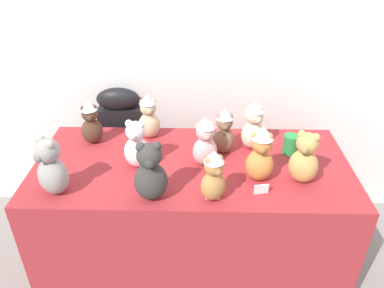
% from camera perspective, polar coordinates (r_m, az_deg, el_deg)
% --- Properties ---
extents(wall_back, '(7.00, 0.08, 2.60)m').
position_cam_1_polar(wall_back, '(2.38, 0.39, 17.02)').
color(wall_back, white).
rests_on(wall_back, ground_plane).
extents(display_table, '(1.69, 0.78, 0.75)m').
position_cam_1_polar(display_table, '(2.25, 0.00, -10.86)').
color(display_table, maroon).
rests_on(display_table, ground_plane).
extents(instrument_case, '(0.28, 0.13, 0.96)m').
position_cam_1_polar(instrument_case, '(2.65, -10.30, -1.18)').
color(instrument_case, black).
rests_on(instrument_case, ground_plane).
extents(teddy_bear_honey, '(0.18, 0.17, 0.28)m').
position_cam_1_polar(teddy_bear_honey, '(1.89, 16.75, -2.21)').
color(teddy_bear_honey, tan).
rests_on(teddy_bear_honey, display_table).
extents(teddy_bear_charcoal, '(0.17, 0.15, 0.30)m').
position_cam_1_polar(teddy_bear_charcoal, '(1.71, -6.35, -4.46)').
color(teddy_bear_charcoal, '#383533').
rests_on(teddy_bear_charcoal, display_table).
extents(teddy_bear_sand, '(0.15, 0.14, 0.28)m').
position_cam_1_polar(teddy_bear_sand, '(2.21, -6.60, 4.19)').
color(teddy_bear_sand, '#CCB78E').
rests_on(teddy_bear_sand, display_table).
extents(teddy_bear_mocha, '(0.13, 0.11, 0.27)m').
position_cam_1_polar(teddy_bear_mocha, '(2.06, 4.91, 1.96)').
color(teddy_bear_mocha, '#7F6047').
rests_on(teddy_bear_mocha, display_table).
extents(teddy_bear_blush, '(0.15, 0.13, 0.29)m').
position_cam_1_polar(teddy_bear_blush, '(1.94, 2.02, 0.36)').
color(teddy_bear_blush, beige).
rests_on(teddy_bear_blush, display_table).
extents(teddy_bear_cream, '(0.17, 0.16, 0.29)m').
position_cam_1_polar(teddy_bear_cream, '(2.11, 9.35, 2.82)').
color(teddy_bear_cream, beige).
rests_on(teddy_bear_cream, display_table).
extents(teddy_bear_ginger, '(0.15, 0.13, 0.30)m').
position_cam_1_polar(teddy_bear_ginger, '(1.85, 10.40, -1.56)').
color(teddy_bear_ginger, '#D17F3D').
rests_on(teddy_bear_ginger, display_table).
extents(teddy_bear_caramel, '(0.15, 0.15, 0.27)m').
position_cam_1_polar(teddy_bear_caramel, '(1.70, 3.30, -4.90)').
color(teddy_bear_caramel, '#B27A42').
rests_on(teddy_bear_caramel, display_table).
extents(teddy_bear_snow, '(0.16, 0.14, 0.27)m').
position_cam_1_polar(teddy_bear_snow, '(1.95, -8.41, -0.24)').
color(teddy_bear_snow, white).
rests_on(teddy_bear_snow, display_table).
extents(teddy_bear_ash, '(0.20, 0.19, 0.30)m').
position_cam_1_polar(teddy_bear_ash, '(1.85, -20.62, -3.45)').
color(teddy_bear_ash, gray).
rests_on(teddy_bear_ash, display_table).
extents(teddy_bear_cocoa, '(0.15, 0.13, 0.27)m').
position_cam_1_polar(teddy_bear_cocoa, '(2.21, -15.13, 3.19)').
color(teddy_bear_cocoa, '#4C3323').
rests_on(teddy_bear_cocoa, display_table).
extents(party_cup_green, '(0.08, 0.08, 0.11)m').
position_cam_1_polar(party_cup_green, '(2.15, 14.76, -0.04)').
color(party_cup_green, '#238C3D').
rests_on(party_cup_green, display_table).
extents(name_card_front_left, '(0.07, 0.02, 0.05)m').
position_cam_1_polar(name_card_front_left, '(1.83, 10.51, -6.73)').
color(name_card_front_left, white).
rests_on(name_card_front_left, display_table).
extents(name_card_front_middle, '(0.07, 0.01, 0.05)m').
position_cam_1_polar(name_card_front_middle, '(1.76, 3.19, -7.74)').
color(name_card_front_middle, white).
rests_on(name_card_front_middle, display_table).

